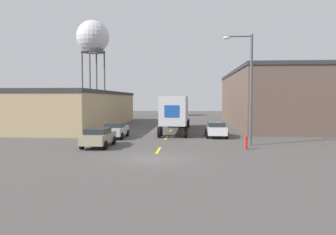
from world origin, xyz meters
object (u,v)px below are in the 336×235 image
parked_car_left_near (98,137)px  street_lamp (248,82)px  water_tower (93,38)px  fire_hydrant (246,142)px  parked_car_left_far (116,130)px  parked_car_right_mid (216,129)px  semi_truck (176,110)px

parked_car_left_near → street_lamp: street_lamp is taller
water_tower → fire_hydrant: bearing=-59.8°
parked_car_left_far → parked_car_right_mid: 9.49m
parked_car_left_far → parked_car_left_near: 5.69m
parked_car_left_near → street_lamp: (11.38, 1.56, 4.16)m
semi_truck → fire_hydrant: 14.15m
parked_car_left_near → semi_truck: bearing=66.5°
parked_car_left_far → parked_car_right_mid: size_ratio=1.00×
parked_car_right_mid → semi_truck: bearing=127.3°
parked_car_left_near → fire_hydrant: size_ratio=4.24×
semi_truck → parked_car_left_near: (-5.36, -12.35, -1.61)m
parked_car_left_far → water_tower: bearing=109.9°
parked_car_left_near → fire_hydrant: parked_car_left_near is taller
parked_car_left_near → fire_hydrant: (10.93, -0.53, -0.26)m
parked_car_left_near → water_tower: 43.31m
street_lamp → parked_car_right_mid: bearing=109.9°
water_tower → fire_hydrant: (22.93, -39.45, -14.99)m
parked_car_right_mid → fire_hydrant: (1.54, -7.58, -0.26)m
parked_car_left_far → street_lamp: size_ratio=0.50×
semi_truck → parked_car_right_mid: semi_truck is taller
semi_truck → parked_car_right_mid: (4.03, -5.29, -1.61)m
semi_truck → parked_car_right_mid: size_ratio=3.32×
semi_truck → parked_car_right_mid: 6.84m
parked_car_left_near → street_lamp: size_ratio=0.50×
parked_car_left_far → fire_hydrant: 12.57m
water_tower → parked_car_right_mid: bearing=-56.1°
water_tower → street_lamp: water_tower is taller
street_lamp → parked_car_left_near: bearing=-172.2°
semi_truck → parked_car_left_near: 13.56m
water_tower → street_lamp: 45.33m
semi_truck → water_tower: bearing=124.0°
parked_car_right_mid → fire_hydrant: parked_car_right_mid is taller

